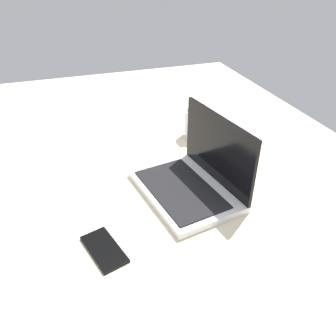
% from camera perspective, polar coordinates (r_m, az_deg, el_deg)
% --- Properties ---
extents(bed_mattress, '(1.80, 1.40, 0.18)m').
position_cam_1_polar(bed_mattress, '(1.35, -1.68, 1.08)').
color(bed_mattress, beige).
rests_on(bed_mattress, ground).
extents(laptop, '(0.36, 0.28, 0.23)m').
position_cam_1_polar(laptop, '(1.02, 4.37, -1.78)').
color(laptop, silver).
rests_on(laptop, bed_mattress).
extents(snack_cup, '(0.09, 0.09, 0.14)m').
position_cam_1_polar(snack_cup, '(1.32, 4.71, 7.83)').
color(snack_cup, silver).
rests_on(snack_cup, bed_mattress).
extents(cell_phone, '(0.15, 0.10, 0.01)m').
position_cam_1_polar(cell_phone, '(0.87, -10.72, -13.30)').
color(cell_phone, black).
rests_on(cell_phone, bed_mattress).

